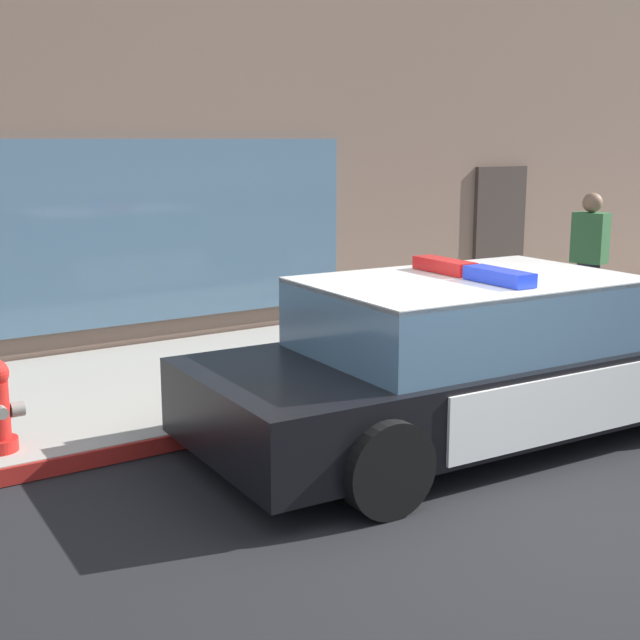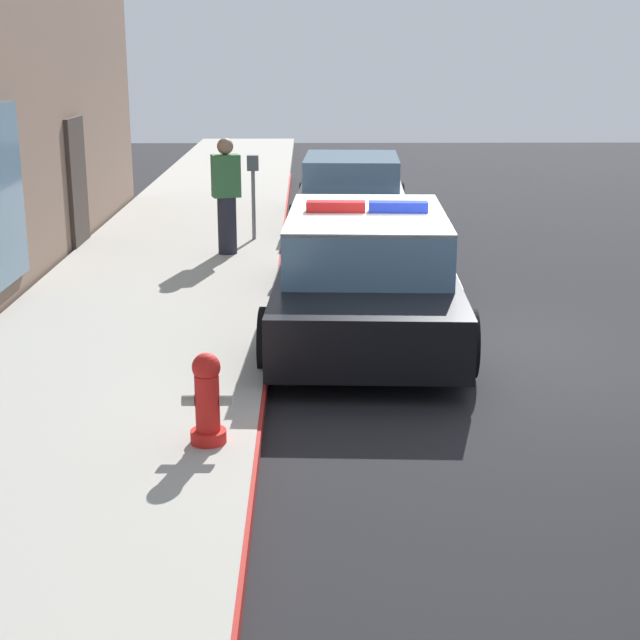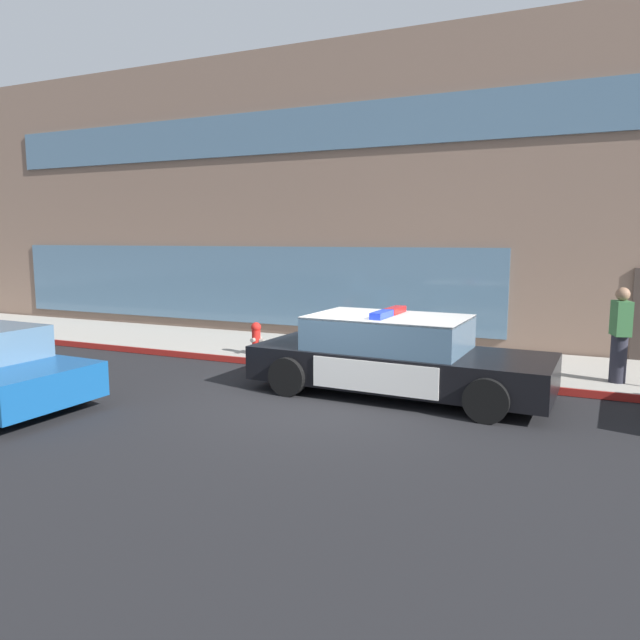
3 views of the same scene
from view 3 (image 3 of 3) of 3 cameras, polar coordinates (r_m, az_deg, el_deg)
ground at (r=9.94m, az=0.20°, el=-7.91°), size 48.00×48.00×0.00m
sidewalk at (r=13.23m, az=6.53°, el=-3.64°), size 48.00×3.14×0.15m
curb_red_paint at (r=11.76m, az=4.20°, el=-5.07°), size 28.80×0.04×0.14m
storefront_building at (r=20.49m, az=6.99°, el=10.87°), size 25.09×11.21×7.58m
police_cruiser at (r=10.35m, az=7.36°, el=-3.47°), size 5.21×2.31×1.49m
fire_hydrant at (r=13.11m, az=-6.19°, el=-1.84°), size 0.34×0.39×0.73m
pedestrian_on_sidewalk at (r=11.73m, az=27.09°, el=-1.29°), size 0.36×0.46×1.71m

